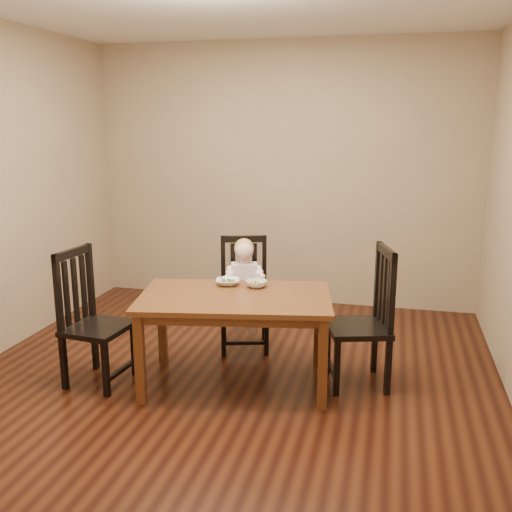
% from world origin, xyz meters
% --- Properties ---
extents(room, '(4.01, 4.01, 2.71)m').
position_xyz_m(room, '(0.00, 0.00, 1.35)').
color(room, '#3E1B0D').
rests_on(room, ground).
extents(dining_table, '(1.49, 1.05, 0.68)m').
position_xyz_m(dining_table, '(0.07, -0.09, 0.60)').
color(dining_table, '#472110').
rests_on(dining_table, room).
extents(chair_child, '(0.50, 0.49, 0.95)m').
position_xyz_m(chair_child, '(-0.05, 0.62, 0.45)').
color(chair_child, black).
rests_on(chair_child, room).
extents(chair_left, '(0.46, 0.47, 1.00)m').
position_xyz_m(chair_left, '(-0.96, -0.30, 0.48)').
color(chair_left, black).
rests_on(chair_left, room).
extents(chair_right, '(0.53, 0.55, 1.03)m').
position_xyz_m(chair_right, '(0.98, 0.14, 0.49)').
color(chair_right, black).
rests_on(chair_right, room).
extents(toddler, '(0.38, 0.43, 0.50)m').
position_xyz_m(toddler, '(-0.04, 0.58, 0.58)').
color(toddler, silver).
rests_on(toddler, chair_child).
extents(bowl_peas, '(0.22, 0.22, 0.04)m').
position_xyz_m(bowl_peas, '(-0.06, 0.15, 0.70)').
color(bowl_peas, white).
rests_on(bowl_peas, dining_table).
extents(bowl_veg, '(0.19, 0.19, 0.05)m').
position_xyz_m(bowl_veg, '(0.17, 0.15, 0.71)').
color(bowl_veg, white).
rests_on(bowl_veg, dining_table).
extents(fork, '(0.10, 0.11, 0.05)m').
position_xyz_m(fork, '(-0.09, 0.13, 0.73)').
color(fork, silver).
rests_on(fork, bowl_peas).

